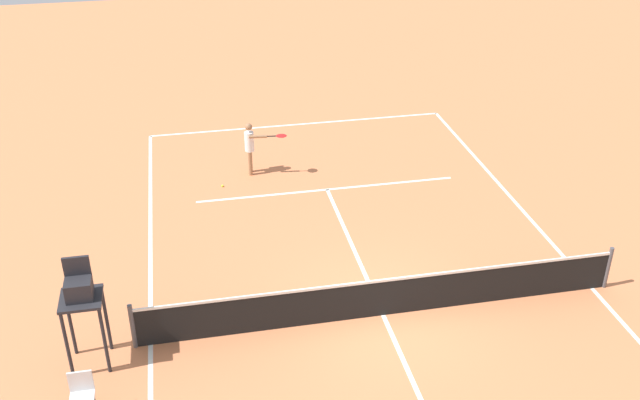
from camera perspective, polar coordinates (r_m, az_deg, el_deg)
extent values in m
plane|color=#D37A4C|center=(16.40, 4.92, -8.89)|extent=(60.00, 60.00, 0.00)
cube|color=white|center=(25.54, -1.71, 5.90)|extent=(10.05, 0.10, 0.01)
cube|color=white|center=(18.26, 20.37, -6.43)|extent=(0.10, 21.62, 0.01)
cube|color=white|center=(15.96, -13.04, -10.90)|extent=(0.10, 21.62, 0.01)
cube|color=white|center=(21.23, 0.56, 0.82)|extent=(7.54, 0.10, 0.01)
cube|color=white|center=(16.39, 4.92, -8.88)|extent=(0.10, 11.89, 0.01)
cylinder|color=#4C4C51|center=(18.12, 21.48, -4.91)|extent=(0.10, 0.10, 1.07)
cylinder|color=#4C4C51|center=(15.65, -14.37, -9.49)|extent=(0.10, 0.10, 1.07)
cube|color=black|center=(16.12, 4.99, -7.61)|extent=(10.65, 0.03, 0.91)
cube|color=white|center=(15.84, 5.07, -6.24)|extent=(10.65, 0.04, 0.06)
cylinder|color=#9E704C|center=(22.18, -5.44, 3.08)|extent=(0.12, 0.12, 0.76)
cylinder|color=#9E704C|center=(22.00, -5.44, 2.85)|extent=(0.12, 0.12, 0.76)
cylinder|color=white|center=(21.80, -5.52, 4.56)|extent=(0.28, 0.28, 0.59)
sphere|color=#9E704C|center=(21.61, -5.58, 5.68)|extent=(0.21, 0.21, 0.21)
cylinder|color=#9E704C|center=(21.95, -5.52, 4.83)|extent=(0.09, 0.09, 0.53)
cylinder|color=#9E704C|center=(21.53, -4.85, 4.93)|extent=(0.53, 0.15, 0.09)
cylinder|color=black|center=(21.53, -3.80, 4.98)|extent=(0.26, 0.07, 0.04)
ellipsoid|color=red|center=(21.54, -3.02, 5.01)|extent=(0.35, 0.32, 0.04)
sphere|color=#CCE033|center=(21.55, -7.60, 1.10)|extent=(0.07, 0.07, 0.07)
cylinder|color=#232328|center=(15.04, -16.40, -10.46)|extent=(0.07, 0.07, 1.55)
cylinder|color=#232328|center=(15.15, -19.07, -10.65)|extent=(0.07, 0.07, 1.55)
cylinder|color=#232328|center=(15.59, -16.27, -8.85)|extent=(0.07, 0.07, 1.55)
cylinder|color=#232328|center=(15.69, -18.83, -9.04)|extent=(0.07, 0.07, 1.55)
cube|color=#232328|center=(14.89, -18.10, -7.31)|extent=(0.80, 0.80, 0.06)
cube|color=#232328|center=(14.76, -18.24, -6.59)|extent=(0.50, 0.44, 0.40)
cube|color=#232328|center=(14.73, -18.39, -5.04)|extent=(0.50, 0.06, 0.50)
cube|color=silver|center=(14.37, -18.02, -14.55)|extent=(0.44, 0.44, 0.06)
cube|color=silver|center=(14.36, -18.11, -13.23)|extent=(0.44, 0.04, 0.44)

